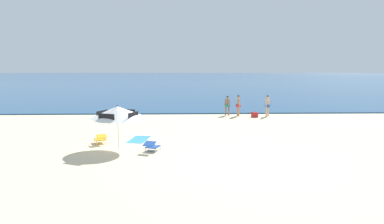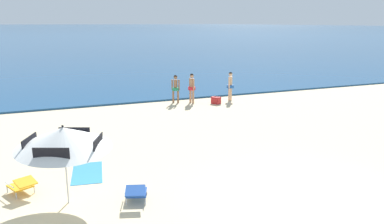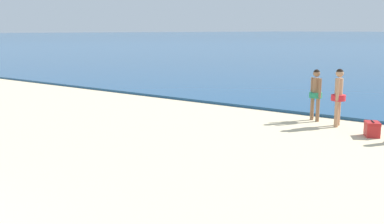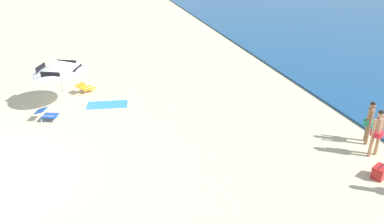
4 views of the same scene
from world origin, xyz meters
name	(u,v)px [view 2 (image 2 of 4)]	position (x,y,z in m)	size (l,w,h in m)	color
ground_plane	(304,201)	(0.00, 0.00, 0.00)	(800.00, 800.00, 0.00)	beige
ocean_water	(41,27)	(0.00, 413.65, 0.05)	(800.00, 800.00, 0.10)	navy
beach_umbrella_striped_main	(63,138)	(-5.72, 2.21, 1.75)	(2.43, 2.46, 2.11)	silver
lounge_chair_under_umbrella	(22,185)	(-6.83, 3.20, 0.28)	(0.85, 1.00, 0.50)	gold
lounge_chair_beside_umbrella	(136,192)	(-4.09, 1.59, 0.28)	(0.78, 0.99, 0.50)	#1E4799
person_standing_near_shore	(176,87)	(1.06, 12.95, 0.94)	(0.42, 0.40, 1.62)	#8C6042
person_standing_beside	(230,84)	(4.26, 12.33, 0.99)	(0.42, 0.42, 1.71)	#D8A87F
person_wading_in	(192,86)	(1.91, 12.57, 0.99)	(0.42, 0.50, 1.71)	tan
cooler_box	(216,100)	(3.11, 11.85, 0.20)	(0.54, 0.60, 0.43)	red
beach_towel	(87,173)	(-5.02, 4.08, 0.01)	(0.90, 1.80, 0.01)	#3384BC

